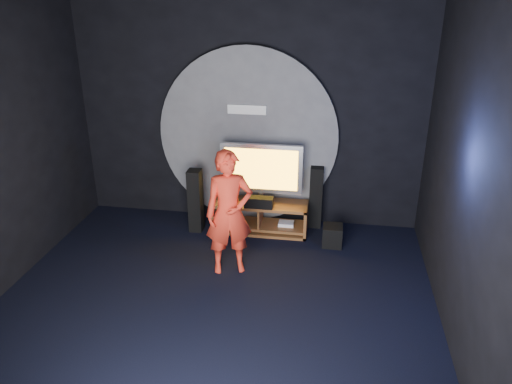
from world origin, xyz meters
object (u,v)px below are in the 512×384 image
subwoofer (332,236)px  tower_speaker_right (316,197)px  tv (261,171)px  player (229,213)px  tower_speaker_left (196,201)px  media_console (261,219)px

subwoofer → tower_speaker_right: bearing=115.3°
tv → player: size_ratio=0.73×
tower_speaker_right → subwoofer: 0.70m
tv → tower_speaker_right: size_ratio=1.24×
tv → tower_speaker_right: (0.78, 0.23, -0.45)m
tower_speaker_left → tv: bearing=11.0°
subwoofer → tower_speaker_left: bearing=175.5°
player → tv: bearing=61.1°
media_console → tv: (-0.01, 0.07, 0.72)m
media_console → tv: 0.73m
tower_speaker_right → player: bearing=-125.5°
media_console → tv: bearing=96.1°
tower_speaker_left → player: (0.71, -0.99, 0.32)m
media_console → tower_speaker_right: (0.77, 0.30, 0.27)m
media_console → tower_speaker_right: size_ratio=1.46×
tv → player: 1.20m
tower_speaker_right → subwoofer: tower_speaker_right is taller
media_console → subwoofer: bearing=-14.4°
player → subwoofer: bearing=15.0°
media_console → subwoofer: media_console is taller
media_console → tower_speaker_left: size_ratio=1.46×
player → tower_speaker_left: bearing=107.4°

